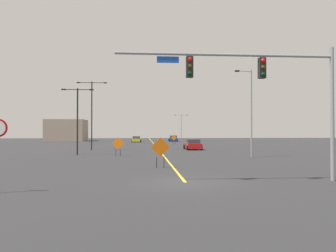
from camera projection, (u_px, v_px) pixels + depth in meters
The scene contains 14 objects.
ground at pixel (185, 182), 16.20m from camera, with size 204.11×204.11×0.00m, color #2D2D30.
road_centre_stripe at pixel (153, 142), 72.73m from camera, with size 0.16×113.40×0.01m.
traffic_signal_assembly at pixel (263, 80), 16.56m from camera, with size 11.25×0.44×6.90m.
street_lamp_near_left at pixel (92, 110), 43.78m from camera, with size 4.02×0.24×9.22m.
street_lamp_near_right at pixel (77, 115), 34.99m from camera, with size 3.40×0.24×7.17m.
street_lamp_far_right at pixel (250, 109), 32.13m from camera, with size 1.72×0.24×8.63m.
street_lamp_far_left at pixel (181, 125), 93.95m from camera, with size 3.94×0.24×7.31m.
construction_sign_left_lane at pixel (118, 144), 33.43m from camera, with size 1.22×0.28×1.92m.
construction_sign_right_lane at pixel (174, 138), 61.31m from camera, with size 1.08×0.23×1.87m.
construction_sign_left_shoulder at pixel (160, 148), 22.59m from camera, with size 1.34×0.20×2.12m.
car_yellow_mid at pixel (136, 139), 75.64m from camera, with size 2.18×4.03×1.35m.
car_blue_approaching at pixel (173, 139), 81.17m from camera, with size 2.10×4.36×1.43m.
car_red_far at pixel (193, 145), 44.99m from camera, with size 2.19×4.31×1.46m.
roadside_building_west at pixel (67, 130), 83.62m from camera, with size 9.49×8.48×5.46m.
Camera 1 is at (-2.09, -16.13, 2.56)m, focal length 34.86 mm.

